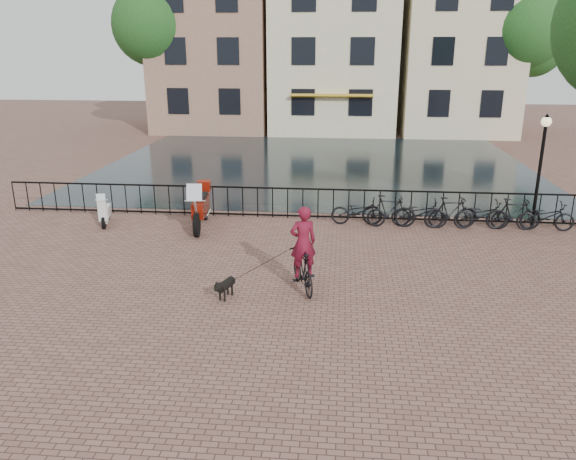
# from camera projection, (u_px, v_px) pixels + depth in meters

# --- Properties ---
(ground) EXTENTS (100.00, 100.00, 0.00)m
(ground) POSITION_uv_depth(u_px,v_px,m) (273.00, 335.00, 10.99)
(ground) COLOR brown
(ground) RESTS_ON ground
(canal_water) EXTENTS (20.00, 20.00, 0.00)m
(canal_water) POSITION_uv_depth(u_px,v_px,m) (316.00, 164.00, 27.37)
(canal_water) COLOR black
(canal_water) RESTS_ON ground
(railing) EXTENTS (20.00, 0.05, 1.02)m
(railing) POSITION_uv_depth(u_px,v_px,m) (303.00, 203.00, 18.41)
(railing) COLOR black
(railing) RESTS_ON ground
(canal_house_left) EXTENTS (7.50, 9.00, 12.80)m
(canal_house_left) POSITION_uv_depth(u_px,v_px,m) (217.00, 32.00, 38.11)
(canal_house_left) COLOR #895F4F
(canal_house_left) RESTS_ON ground
(canal_house_mid) EXTENTS (8.00, 9.50, 11.80)m
(canal_house_mid) POSITION_uv_depth(u_px,v_px,m) (335.00, 40.00, 37.53)
(canal_house_mid) COLOR beige
(canal_house_mid) RESTS_ON ground
(canal_house_right) EXTENTS (7.00, 9.00, 13.30)m
(canal_house_right) POSITION_uv_depth(u_px,v_px,m) (458.00, 28.00, 36.56)
(canal_house_right) COLOR beige
(canal_house_right) RESTS_ON ground
(tree_far_left) EXTENTS (5.04, 5.04, 9.27)m
(tree_far_left) POSITION_uv_depth(u_px,v_px,m) (152.00, 26.00, 35.50)
(tree_far_left) COLOR black
(tree_far_left) RESTS_ON ground
(tree_far_right) EXTENTS (4.76, 4.76, 8.76)m
(tree_far_right) POSITION_uv_depth(u_px,v_px,m) (527.00, 31.00, 33.48)
(tree_far_right) COLOR black
(tree_far_right) RESTS_ON ground
(lamp_post) EXTENTS (0.30, 0.30, 3.45)m
(lamp_post) POSITION_uv_depth(u_px,v_px,m) (542.00, 153.00, 16.79)
(lamp_post) COLOR black
(lamp_post) RESTS_ON ground
(cyclist) EXTENTS (1.02, 1.78, 2.34)m
(cyclist) POSITION_uv_depth(u_px,v_px,m) (303.00, 254.00, 12.80)
(cyclist) COLOR black
(cyclist) RESTS_ON ground
(dog) EXTENTS (0.47, 0.80, 0.51)m
(dog) POSITION_uv_depth(u_px,v_px,m) (226.00, 287.00, 12.55)
(dog) COLOR black
(dog) RESTS_ON ground
(motorcycle) EXTENTS (0.78, 2.38, 1.67)m
(motorcycle) POSITION_uv_depth(u_px,v_px,m) (200.00, 202.00, 17.35)
(motorcycle) COLOR maroon
(motorcycle) RESTS_ON ground
(scooter) EXTENTS (0.68, 1.30, 1.16)m
(scooter) POSITION_uv_depth(u_px,v_px,m) (105.00, 207.00, 17.76)
(scooter) COLOR silver
(scooter) RESTS_ON ground
(parked_bike_0) EXTENTS (1.78, 0.81, 0.90)m
(parked_bike_0) POSITION_uv_depth(u_px,v_px,m) (358.00, 212.00, 17.69)
(parked_bike_0) COLOR black
(parked_bike_0) RESTS_ON ground
(parked_bike_1) EXTENTS (1.71, 0.67, 1.00)m
(parked_bike_1) POSITION_uv_depth(u_px,v_px,m) (389.00, 211.00, 17.59)
(parked_bike_1) COLOR black
(parked_bike_1) RESTS_ON ground
(parked_bike_2) EXTENTS (1.75, 0.70, 0.90)m
(parked_bike_2) POSITION_uv_depth(u_px,v_px,m) (419.00, 213.00, 17.52)
(parked_bike_2) COLOR black
(parked_bike_2) RESTS_ON ground
(parked_bike_3) EXTENTS (1.72, 0.72, 1.00)m
(parked_bike_3) POSITION_uv_depth(u_px,v_px,m) (451.00, 212.00, 17.41)
(parked_bike_3) COLOR black
(parked_bike_3) RESTS_ON ground
(parked_bike_4) EXTENTS (1.75, 0.69, 0.90)m
(parked_bike_4) POSITION_uv_depth(u_px,v_px,m) (482.00, 215.00, 17.34)
(parked_bike_4) COLOR black
(parked_bike_4) RESTS_ON ground
(parked_bike_5) EXTENTS (1.68, 0.55, 1.00)m
(parked_bike_5) POSITION_uv_depth(u_px,v_px,m) (514.00, 214.00, 17.24)
(parked_bike_5) COLOR black
(parked_bike_5) RESTS_ON ground
(parked_bike_6) EXTENTS (1.72, 0.62, 0.90)m
(parked_bike_6) POSITION_uv_depth(u_px,v_px,m) (545.00, 217.00, 17.16)
(parked_bike_6) COLOR black
(parked_bike_6) RESTS_ON ground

